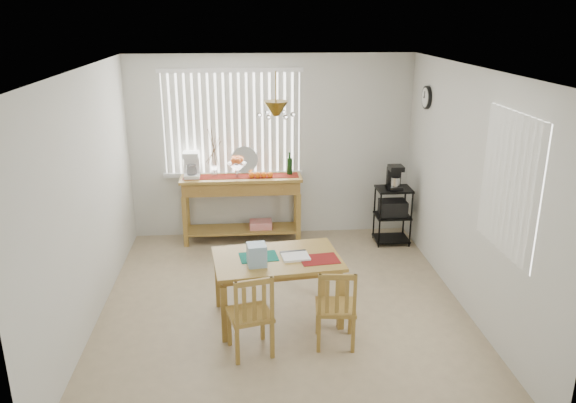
{
  "coord_description": "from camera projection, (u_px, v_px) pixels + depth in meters",
  "views": [
    {
      "loc": [
        -0.39,
        -5.56,
        3.12
      ],
      "look_at": [
        0.1,
        0.55,
        1.05
      ],
      "focal_mm": 35.0,
      "sensor_mm": 36.0,
      "label": 1
    }
  ],
  "objects": [
    {
      "name": "wire_cart",
      "position": [
        393.0,
        210.0,
        7.87
      ],
      "size": [
        0.48,
        0.38,
        0.81
      ],
      "color": "black",
      "rests_on": "ground"
    },
    {
      "name": "dining_table",
      "position": [
        277.0,
        264.0,
        5.87
      ],
      "size": [
        1.39,
        0.99,
        0.7
      ],
      "color": "#A37D37",
      "rests_on": "ground"
    },
    {
      "name": "sideboard",
      "position": [
        242.0,
        193.0,
        7.9
      ],
      "size": [
        1.69,
        0.47,
        0.95
      ],
      "color": "#A37D37",
      "rests_on": "ground"
    },
    {
      "name": "sideboard_items",
      "position": [
        222.0,
        166.0,
        7.77
      ],
      "size": [
        1.6,
        0.4,
        0.73
      ],
      "color": "maroon",
      "rests_on": "sideboard"
    },
    {
      "name": "cart_items",
      "position": [
        395.0,
        177.0,
        7.73
      ],
      "size": [
        0.19,
        0.23,
        0.33
      ],
      "color": "black",
      "rests_on": "wire_cart"
    },
    {
      "name": "chair_right",
      "position": [
        336.0,
        308.0,
        5.42
      ],
      "size": [
        0.42,
        0.42,
        0.83
      ],
      "color": "#A37D37",
      "rests_on": "ground"
    },
    {
      "name": "room_shell",
      "position": [
        283.0,
        159.0,
        5.75
      ],
      "size": [
        4.2,
        4.7,
        2.7
      ],
      "color": "silver",
      "rests_on": "ground"
    },
    {
      "name": "table_items",
      "position": [
        267.0,
        255.0,
        5.69
      ],
      "size": [
        1.05,
        0.46,
        0.22
      ],
      "color": "#136B5A",
      "rests_on": "dining_table"
    },
    {
      "name": "chair_left",
      "position": [
        251.0,
        315.0,
        5.28
      ],
      "size": [
        0.47,
        0.47,
        0.85
      ],
      "color": "#A37D37",
      "rests_on": "ground"
    },
    {
      "name": "ground",
      "position": [
        283.0,
        307.0,
        6.28
      ],
      "size": [
        4.0,
        4.5,
        0.01
      ],
      "primitive_type": "cube",
      "color": "tan"
    }
  ]
}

